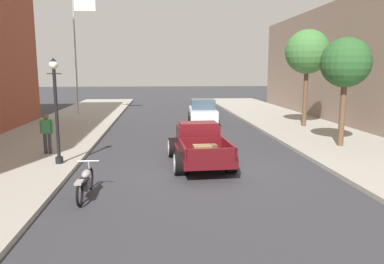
% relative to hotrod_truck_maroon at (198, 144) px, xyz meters
% --- Properties ---
extents(ground_plane, '(140.00, 140.00, 0.00)m').
position_rel_hotrod_truck_maroon_xyz_m(ground_plane, '(-0.04, -1.25, -0.75)').
color(ground_plane, '#333338').
extents(hotrod_truck_maroon, '(2.34, 5.00, 1.58)m').
position_rel_hotrod_truck_maroon_xyz_m(hotrod_truck_maroon, '(0.00, 0.00, 0.00)').
color(hotrod_truck_maroon, '#510F14').
rests_on(hotrod_truck_maroon, ground).
extents(motorcycle_parked, '(0.62, 2.12, 0.93)m').
position_rel_hotrod_truck_maroon_xyz_m(motorcycle_parked, '(-3.61, -3.66, -0.31)').
color(motorcycle_parked, black).
rests_on(motorcycle_parked, ground).
extents(car_background_white, '(2.05, 4.39, 1.65)m').
position_rel_hotrod_truck_maroon_xyz_m(car_background_white, '(1.44, 10.58, 0.01)').
color(car_background_white, silver).
rests_on(car_background_white, ground).
extents(pedestrian_sidewalk_left, '(0.53, 0.22, 1.65)m').
position_rel_hotrod_truck_maroon_xyz_m(pedestrian_sidewalk_left, '(-6.10, 1.47, 0.33)').
color(pedestrian_sidewalk_left, '#333338').
rests_on(pedestrian_sidewalk_left, sidewalk_left).
extents(street_lamp_near, '(0.50, 0.32, 3.85)m').
position_rel_hotrod_truck_maroon_xyz_m(street_lamp_near, '(-5.21, -0.23, 1.63)').
color(street_lamp_near, black).
rests_on(street_lamp_near, sidewalk_left).
extents(flagpole, '(1.74, 0.16, 9.16)m').
position_rel_hotrod_truck_maroon_xyz_m(flagpole, '(-7.62, 15.82, 5.02)').
color(flagpole, '#B2B2B7').
rests_on(flagpole, sidewalk_left).
extents(street_tree_nearest, '(2.20, 2.20, 4.84)m').
position_rel_hotrod_truck_maroon_xyz_m(street_tree_nearest, '(6.75, 1.95, 3.10)').
color(street_tree_nearest, brown).
rests_on(street_tree_nearest, sidewalk_right).
extents(street_tree_second, '(2.64, 2.64, 5.82)m').
position_rel_hotrod_truck_maroon_xyz_m(street_tree_second, '(7.43, 7.95, 3.87)').
color(street_tree_second, brown).
rests_on(street_tree_second, sidewalk_right).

